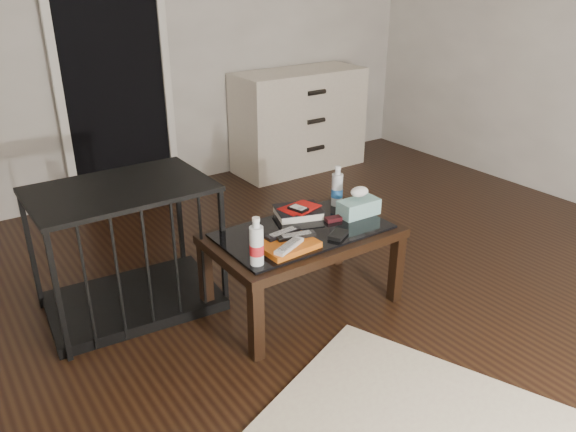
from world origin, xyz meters
The scene contains 17 objects.
ground centered at (0.00, 0.00, 0.00)m, with size 5.00×5.00×0.00m, color black.
doorway centered at (-0.40, 2.47, 1.02)m, with size 0.90×0.08×2.07m.
coffee_table centered at (-0.17, 0.31, 0.40)m, with size 1.00×0.60×0.46m.
dresser centered at (1.18, 2.23, 0.45)m, with size 1.20×0.53×0.90m.
pet_crate centered at (-0.96, 0.83, 0.23)m, with size 0.95×0.68×0.71m.
magazines centered at (-0.36, 0.19, 0.48)m, with size 0.28×0.21×0.03m, color #C55812.
remote_silver centered at (-0.39, 0.13, 0.50)m, with size 0.20×0.05×0.02m, color silver.
remote_black_front centered at (-0.29, 0.20, 0.50)m, with size 0.20×0.05×0.02m, color black.
remote_black_back centered at (-0.33, 0.26, 0.50)m, with size 0.20×0.05×0.02m, color black.
textbook centered at (-0.09, 0.47, 0.48)m, with size 0.25×0.20×0.05m, color black.
dvd_mailers centered at (-0.09, 0.47, 0.51)m, with size 0.19×0.14×0.01m, color #B30E0B.
ipod centered at (-0.11, 0.44, 0.52)m, with size 0.06×0.10×0.02m, color black.
flip_phone centered at (0.03, 0.31, 0.47)m, with size 0.09×0.05×0.02m, color black.
wallet centered at (-0.07, 0.14, 0.47)m, with size 0.12×0.07×0.02m, color black.
water_bottle_left centered at (-0.57, 0.13, 0.58)m, with size 0.07×0.07×0.24m, color white.
water_bottle_right centered at (0.19, 0.47, 0.58)m, with size 0.07×0.07×0.24m, color silver.
tissue_box centered at (0.20, 0.29, 0.51)m, with size 0.23×0.12×0.09m, color teal.
Camera 1 is at (-1.77, -1.86, 1.75)m, focal length 35.00 mm.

